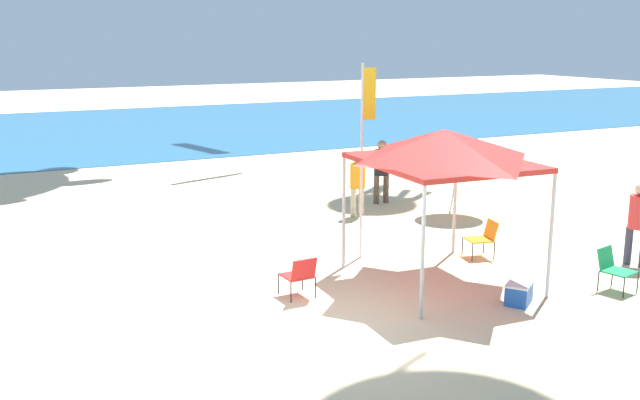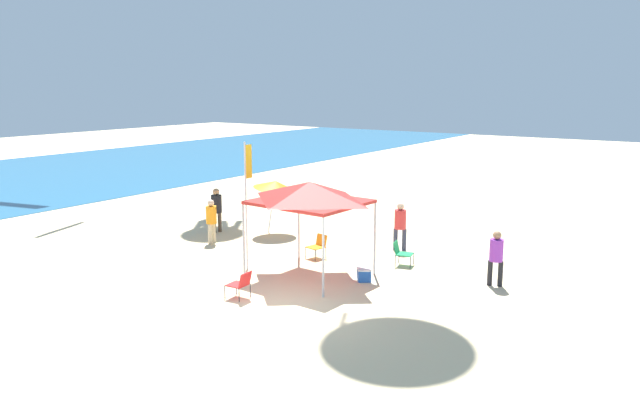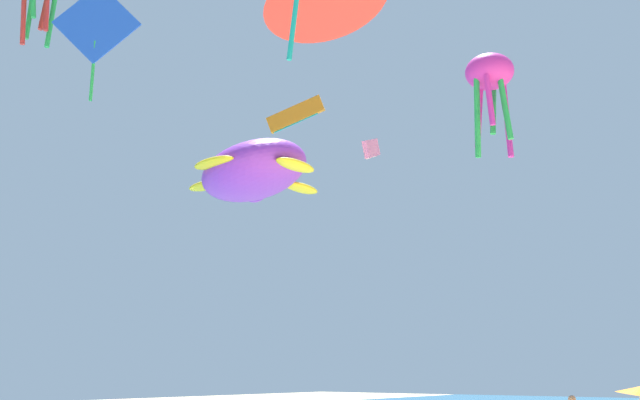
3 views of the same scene
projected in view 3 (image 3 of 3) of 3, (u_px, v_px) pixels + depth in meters
kite_parafoil_orange at (295, 115)px, 44.94m from camera, size 1.76×3.65×2.30m
kite_diamond_blue at (96, 28)px, 26.68m from camera, size 2.19×2.62×4.80m
kite_turtle_purple at (254, 173)px, 29.96m from camera, size 7.55×7.54×3.17m
kite_octopus_magenta at (490, 77)px, 38.46m from camera, size 2.62×2.62×5.83m
kite_parafoil_pink at (371, 149)px, 36.18m from camera, size 3.01×1.20×1.87m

